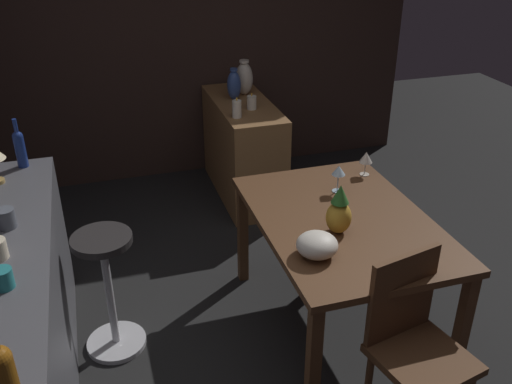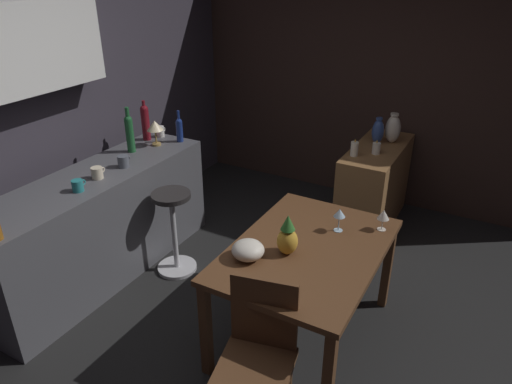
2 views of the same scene
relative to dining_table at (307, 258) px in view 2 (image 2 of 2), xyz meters
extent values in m
plane|color=black|center=(-0.11, 0.24, -0.66)|extent=(9.00, 9.00, 0.00)
cube|color=#38333D|center=(-0.11, 2.34, 0.64)|extent=(5.20, 0.10, 2.60)
cube|color=#33231E|center=(2.44, 0.54, 0.64)|extent=(0.10, 4.40, 2.60)
cube|color=#56351E|center=(0.00, 0.00, 0.06)|extent=(1.31, 0.91, 0.04)
cube|color=#56351E|center=(-0.61, 0.40, -0.31)|extent=(0.06, 0.06, 0.70)
cube|color=#56351E|center=(0.61, 0.40, -0.31)|extent=(0.06, 0.06, 0.70)
cube|color=#56351E|center=(-0.61, -0.40, -0.31)|extent=(0.06, 0.06, 0.70)
cube|color=#56351E|center=(0.61, -0.40, -0.31)|extent=(0.06, 0.06, 0.70)
cube|color=#4C4C51|center=(-0.11, 1.80, -0.21)|extent=(2.10, 0.60, 0.90)
cube|color=olive|center=(1.80, 0.06, -0.25)|extent=(1.10, 0.44, 0.82)
cube|color=#56351E|center=(-0.80, -0.05, -0.22)|extent=(0.48, 0.48, 0.04)
cube|color=#56351E|center=(-0.62, -0.01, 0.01)|extent=(0.11, 0.38, 0.47)
cylinder|color=#56351E|center=(-0.61, -0.17, -0.45)|extent=(0.04, 0.04, 0.41)
cylinder|color=#56351E|center=(-0.67, 0.14, -0.45)|extent=(0.04, 0.04, 0.41)
cylinder|color=#262323|center=(0.20, 1.28, 0.06)|extent=(0.32, 0.32, 0.04)
cylinder|color=silver|center=(0.20, 1.28, -0.30)|extent=(0.04, 0.04, 0.69)
cylinder|color=silver|center=(0.20, 1.28, -0.64)|extent=(0.34, 0.34, 0.03)
cylinder|color=silver|center=(0.30, -0.10, 0.09)|extent=(0.06, 0.06, 0.00)
cylinder|color=silver|center=(0.30, -0.10, 0.14)|extent=(0.01, 0.01, 0.11)
cone|color=silver|center=(0.30, -0.10, 0.22)|extent=(0.08, 0.08, 0.06)
cylinder|color=silver|center=(0.46, -0.36, 0.09)|extent=(0.06, 0.06, 0.00)
cylinder|color=silver|center=(0.46, -0.36, 0.13)|extent=(0.01, 0.01, 0.08)
cone|color=silver|center=(0.46, -0.36, 0.20)|extent=(0.08, 0.08, 0.07)
ellipsoid|color=gold|center=(-0.12, 0.09, 0.17)|extent=(0.13, 0.13, 0.17)
cone|color=#2D6B28|center=(-0.12, 0.09, 0.31)|extent=(0.09, 0.09, 0.10)
ellipsoid|color=beige|center=(-0.29, 0.28, 0.14)|extent=(0.21, 0.21, 0.12)
cylinder|color=#1E592D|center=(0.43, 1.87, 0.39)|extent=(0.07, 0.07, 0.29)
sphere|color=#1E592D|center=(0.43, 1.87, 0.53)|extent=(0.07, 0.07, 0.07)
cylinder|color=#1E592D|center=(0.43, 1.87, 0.60)|extent=(0.03, 0.03, 0.09)
cylinder|color=maroon|center=(0.74, 1.96, 0.39)|extent=(0.08, 0.08, 0.29)
sphere|color=maroon|center=(0.74, 1.96, 0.54)|extent=(0.08, 0.08, 0.08)
cylinder|color=maroon|center=(0.74, 1.96, 0.59)|extent=(0.03, 0.03, 0.06)
cylinder|color=navy|center=(0.85, 1.66, 0.34)|extent=(0.06, 0.06, 0.19)
sphere|color=navy|center=(0.85, 1.66, 0.43)|extent=(0.06, 0.06, 0.06)
cylinder|color=navy|center=(0.85, 1.66, 0.49)|extent=(0.02, 0.02, 0.09)
cylinder|color=#515660|center=(0.15, 1.70, 0.29)|extent=(0.09, 0.09, 0.10)
torus|color=#515660|center=(0.20, 1.70, 0.30)|extent=(0.05, 0.01, 0.05)
cylinder|color=beige|center=(-0.12, 1.71, 0.29)|extent=(0.09, 0.09, 0.09)
torus|color=beige|center=(-0.06, 1.71, 0.29)|extent=(0.05, 0.01, 0.05)
cylinder|color=white|center=(0.86, 1.90, 0.29)|extent=(0.07, 0.07, 0.10)
torus|color=white|center=(0.91, 1.90, 0.30)|extent=(0.05, 0.01, 0.05)
cylinder|color=teal|center=(-0.35, 1.67, 0.29)|extent=(0.08, 0.08, 0.09)
torus|color=teal|center=(-0.30, 1.67, 0.29)|extent=(0.05, 0.01, 0.05)
cylinder|color=#A58447|center=(0.66, 1.79, 0.25)|extent=(0.08, 0.08, 0.02)
cylinder|color=#A58447|center=(0.66, 1.79, 0.33)|extent=(0.02, 0.02, 0.12)
cone|color=beige|center=(0.66, 1.79, 0.43)|extent=(0.14, 0.14, 0.09)
cylinder|color=white|center=(1.48, 0.19, 0.23)|extent=(0.07, 0.07, 0.13)
ellipsoid|color=yellow|center=(1.48, 0.19, 0.31)|extent=(0.01, 0.01, 0.03)
cylinder|color=white|center=(1.63, 0.04, 0.22)|extent=(0.07, 0.07, 0.10)
ellipsoid|color=yellow|center=(1.63, 0.04, 0.28)|extent=(0.01, 0.01, 0.03)
ellipsoid|color=#334C8C|center=(1.89, 0.10, 0.28)|extent=(0.11, 0.11, 0.24)
cylinder|color=#334C8C|center=(1.89, 0.10, 0.41)|extent=(0.06, 0.06, 0.02)
ellipsoid|color=beige|center=(1.99, -0.01, 0.30)|extent=(0.14, 0.14, 0.27)
cylinder|color=beige|center=(1.99, -0.01, 0.44)|extent=(0.08, 0.08, 0.02)
camera|label=1|loc=(-2.41, 1.24, 1.65)|focal=39.79mm
camera|label=2|loc=(-2.41, -0.96, 1.77)|focal=33.08mm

